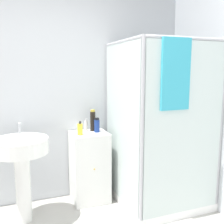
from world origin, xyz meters
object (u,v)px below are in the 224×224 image
(shampoo_bottle_tall_black, at_px, (93,121))
(shampoo_bottle_blue, at_px, (97,125))
(lotion_bottle_white, at_px, (86,126))
(sink, at_px, (22,158))
(soap_dispenser, at_px, (80,129))

(shampoo_bottle_tall_black, height_order, shampoo_bottle_blue, shampoo_bottle_tall_black)
(lotion_bottle_white, bearing_deg, shampoo_bottle_blue, -49.62)
(sink, height_order, soap_dispenser, sink)
(shampoo_bottle_tall_black, height_order, lotion_bottle_white, shampoo_bottle_tall_black)
(shampoo_bottle_blue, distance_m, lotion_bottle_white, 0.16)
(sink, distance_m, shampoo_bottle_blue, 0.91)
(sink, distance_m, soap_dispenser, 0.69)
(soap_dispenser, relative_size, shampoo_bottle_tall_black, 0.62)
(sink, bearing_deg, shampoo_bottle_tall_black, 17.73)
(sink, bearing_deg, lotion_bottle_white, 21.92)
(sink, height_order, shampoo_bottle_blue, sink)
(soap_dispenser, height_order, shampoo_bottle_tall_black, shampoo_bottle_tall_black)
(shampoo_bottle_blue, bearing_deg, lotion_bottle_white, 130.38)
(lotion_bottle_white, bearing_deg, sink, -158.08)
(soap_dispenser, distance_m, shampoo_bottle_blue, 0.23)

